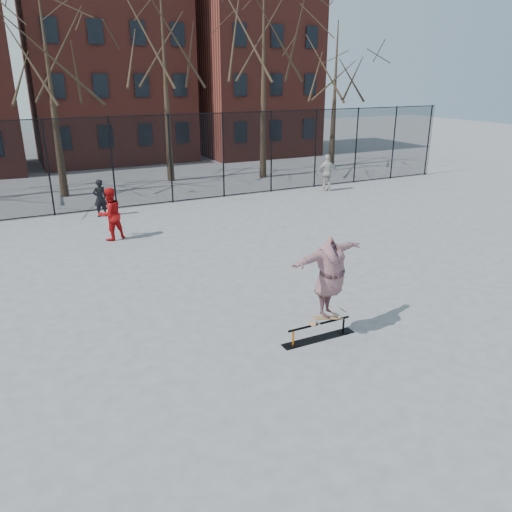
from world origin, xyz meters
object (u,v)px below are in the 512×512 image
bystander_black (100,198)px  bystander_white (327,173)px  bystander_red (110,214)px  skater (330,280)px  skate_rail (319,333)px  skateboard (328,319)px

bystander_black → bystander_white: bystander_white is taller
bystander_red → skater: bearing=86.9°
skate_rail → bystander_red: size_ratio=0.96×
skate_rail → bystander_black: (-2.50, 12.82, 0.63)m
skater → bystander_white: skater is taller
bystander_black → skateboard: bearing=89.7°
skateboard → bystander_red: 9.89m
skater → skate_rail: bearing=162.2°
skateboard → bystander_white: size_ratio=0.44×
skateboard → skater: skater is taller
bystander_black → bystander_red: bystander_red is taller
skater → bystander_white: 15.35m
bystander_black → bystander_red: size_ratio=0.84×
bystander_red → skateboard: bearing=86.9°
skate_rail → bystander_black: bearing=101.0°
skateboard → skater: 0.96m
bystander_red → bystander_white: 11.95m
skate_rail → bystander_red: (-2.71, 9.43, 0.79)m
skateboard → bystander_red: bearing=107.3°
skater → bystander_red: 9.89m
skateboard → bystander_white: 15.35m
skater → bystander_black: bearing=84.2°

